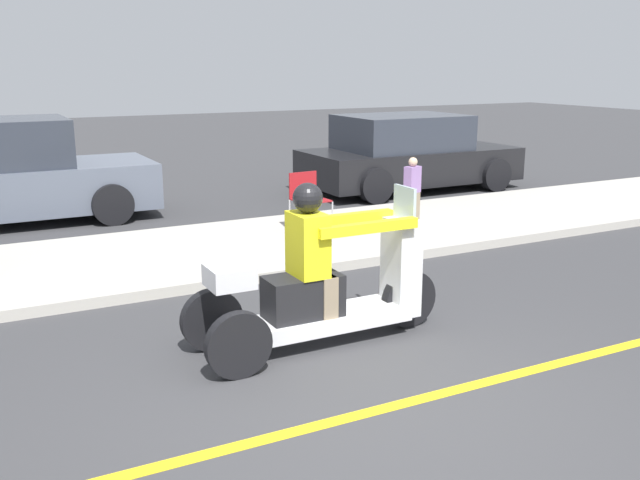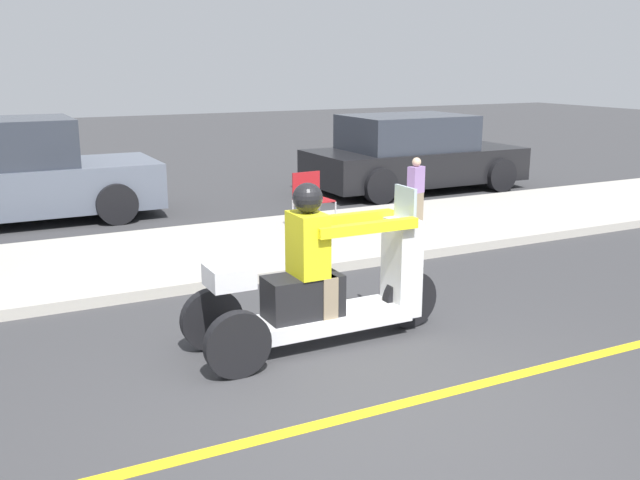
{
  "view_description": "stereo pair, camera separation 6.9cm",
  "coord_description": "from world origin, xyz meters",
  "px_view_note": "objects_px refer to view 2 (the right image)",
  "views": [
    {
      "loc": [
        -2.57,
        -3.98,
        2.46
      ],
      "look_at": [
        0.2,
        1.31,
        0.96
      ],
      "focal_mm": 40.0,
      "sensor_mm": 36.0,
      "label": 1
    },
    {
      "loc": [
        -2.5,
        -4.01,
        2.46
      ],
      "look_at": [
        0.2,
        1.31,
        0.96
      ],
      "focal_mm": 40.0,
      "sensor_mm": 36.0,
      "label": 2
    }
  ],
  "objects_px": {
    "motorcycle_trike": "(321,288)",
    "parked_car_lot_left": "(412,155)",
    "spectator_far_back": "(416,193)",
    "folding_chair_set_back": "(310,195)"
  },
  "relations": [
    {
      "from": "folding_chair_set_back",
      "to": "motorcycle_trike",
      "type": "bearing_deg",
      "value": -114.79
    },
    {
      "from": "spectator_far_back",
      "to": "folding_chair_set_back",
      "type": "xyz_separation_m",
      "value": [
        -1.51,
        0.41,
        0.02
      ]
    },
    {
      "from": "spectator_far_back",
      "to": "folding_chair_set_back",
      "type": "bearing_deg",
      "value": 164.64
    },
    {
      "from": "motorcycle_trike",
      "to": "parked_car_lot_left",
      "type": "distance_m",
      "value": 8.12
    },
    {
      "from": "motorcycle_trike",
      "to": "spectator_far_back",
      "type": "bearing_deg",
      "value": 45.06
    },
    {
      "from": "motorcycle_trike",
      "to": "parked_car_lot_left",
      "type": "xyz_separation_m",
      "value": [
        5.18,
        6.25,
        0.17
      ]
    },
    {
      "from": "folding_chair_set_back",
      "to": "spectator_far_back",
      "type": "bearing_deg",
      "value": -15.36
    },
    {
      "from": "parked_car_lot_left",
      "to": "folding_chair_set_back",
      "type": "bearing_deg",
      "value": -142.87
    },
    {
      "from": "motorcycle_trike",
      "to": "parked_car_lot_left",
      "type": "height_order",
      "value": "motorcycle_trike"
    },
    {
      "from": "parked_car_lot_left",
      "to": "spectator_far_back",
      "type": "bearing_deg",
      "value": -123.24
    }
  ]
}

